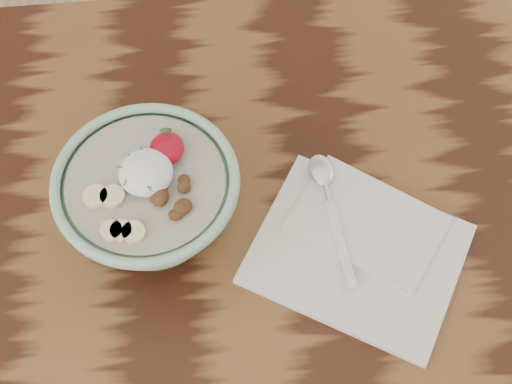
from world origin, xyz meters
TOP-DOWN VIEW (x-y plane):
  - table at (0.00, 0.00)cm, footprint 160.00×90.00cm
  - breakfast_bowl at (0.11, 7.46)cm, footprint 20.14×20.14cm
  - napkin at (23.41, 2.27)cm, footprint 29.25×27.75cm
  - spoon at (20.49, 9.88)cm, footprint 3.58×17.88cm

SIDE VIEW (x-z plane):
  - table at x=0.00cm, z-range 28.20..103.20cm
  - napkin at x=23.41cm, z-range 74.89..76.30cm
  - spoon at x=20.49cm, z-range 76.34..77.27cm
  - breakfast_bowl at x=0.11cm, z-range 75.05..88.60cm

